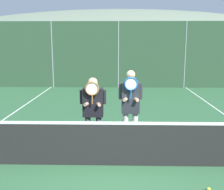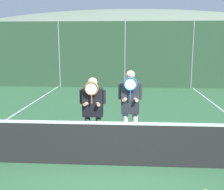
{
  "view_description": "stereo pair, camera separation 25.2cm",
  "coord_description": "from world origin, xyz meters",
  "px_view_note": "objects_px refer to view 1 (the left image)",
  "views": [
    {
      "loc": [
        0.03,
        -5.4,
        2.52
      ],
      "look_at": [
        -0.13,
        1.02,
        1.28
      ],
      "focal_mm": 45.0,
      "sensor_mm": 36.0,
      "label": 1
    },
    {
      "loc": [
        0.28,
        -5.39,
        2.52
      ],
      "look_at": [
        -0.13,
        1.02,
        1.28
      ],
      "focal_mm": 45.0,
      "sensor_mm": 36.0,
      "label": 2
    }
  ],
  "objects_px": {
    "player_leftmost": "(93,107)",
    "car_center": "(181,67)",
    "car_far_left": "(30,67)",
    "tennis_ball_on_court": "(209,189)",
    "player_center_left": "(130,105)",
    "car_left_of_center": "(106,67)"
  },
  "relations": [
    {
      "from": "car_left_of_center",
      "to": "tennis_ball_on_court",
      "type": "height_order",
      "value": "car_left_of_center"
    },
    {
      "from": "player_leftmost",
      "to": "car_center",
      "type": "relative_size",
      "value": 0.41
    },
    {
      "from": "player_center_left",
      "to": "car_left_of_center",
      "type": "distance_m",
      "value": 11.35
    },
    {
      "from": "player_center_left",
      "to": "car_far_left",
      "type": "xyz_separation_m",
      "value": [
        -5.93,
        11.52,
        -0.21
      ]
    },
    {
      "from": "player_leftmost",
      "to": "tennis_ball_on_court",
      "type": "xyz_separation_m",
      "value": [
        2.13,
        -1.78,
        -1.0
      ]
    },
    {
      "from": "player_leftmost",
      "to": "car_far_left",
      "type": "distance_m",
      "value": 12.63
    },
    {
      "from": "car_far_left",
      "to": "car_left_of_center",
      "type": "bearing_deg",
      "value": -2.61
    },
    {
      "from": "car_left_of_center",
      "to": "player_center_left",
      "type": "bearing_deg",
      "value": -84.68
    },
    {
      "from": "player_leftmost",
      "to": "player_center_left",
      "type": "bearing_deg",
      "value": 2.39
    },
    {
      "from": "player_center_left",
      "to": "car_left_of_center",
      "type": "bearing_deg",
      "value": 95.32
    },
    {
      "from": "car_left_of_center",
      "to": "player_leftmost",
      "type": "bearing_deg",
      "value": -88.99
    },
    {
      "from": "player_leftmost",
      "to": "car_far_left",
      "type": "height_order",
      "value": "car_far_left"
    },
    {
      "from": "player_leftmost",
      "to": "car_center",
      "type": "distance_m",
      "value": 11.97
    },
    {
      "from": "car_far_left",
      "to": "car_left_of_center",
      "type": "distance_m",
      "value": 4.89
    },
    {
      "from": "player_leftmost",
      "to": "player_center_left",
      "type": "relative_size",
      "value": 0.91
    },
    {
      "from": "car_far_left",
      "to": "tennis_ball_on_court",
      "type": "distance_m",
      "value": 15.18
    },
    {
      "from": "car_left_of_center",
      "to": "car_center",
      "type": "distance_m",
      "value": 4.58
    },
    {
      "from": "tennis_ball_on_court",
      "to": "car_center",
      "type": "bearing_deg",
      "value": 80.12
    },
    {
      "from": "player_center_left",
      "to": "car_center",
      "type": "xyz_separation_m",
      "value": [
        3.52,
        11.1,
        -0.13
      ]
    },
    {
      "from": "car_far_left",
      "to": "car_center",
      "type": "distance_m",
      "value": 9.47
    },
    {
      "from": "player_leftmost",
      "to": "car_center",
      "type": "height_order",
      "value": "car_center"
    },
    {
      "from": "car_far_left",
      "to": "tennis_ball_on_court",
      "type": "xyz_separation_m",
      "value": [
        7.21,
        -13.34,
        -0.85
      ]
    }
  ]
}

